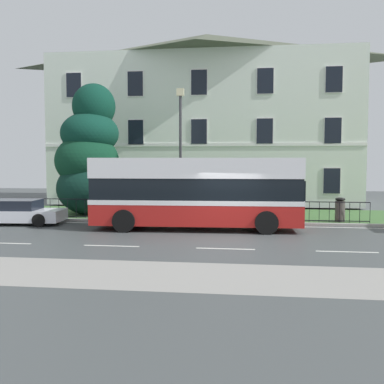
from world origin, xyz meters
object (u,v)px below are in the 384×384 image
(evergreen_tree, at_px, (91,161))
(street_lamp_post, at_px, (180,144))
(georgian_townhouse, at_px, (206,118))
(litter_bin, at_px, (340,210))
(single_decker_bus, at_px, (197,192))
(parked_hatchback_00, at_px, (14,212))

(evergreen_tree, distance_m, street_lamp_post, 5.11)
(georgian_townhouse, height_order, street_lamp_post, georgian_townhouse)
(georgian_townhouse, bearing_deg, litter_bin, -55.28)
(georgian_townhouse, bearing_deg, street_lamp_post, -92.07)
(evergreen_tree, height_order, single_decker_bus, evergreen_tree)
(single_decker_bus, bearing_deg, litter_bin, 17.23)
(parked_hatchback_00, relative_size, litter_bin, 3.95)
(georgian_townhouse, bearing_deg, evergreen_tree, -120.72)
(parked_hatchback_00, bearing_deg, evergreen_tree, 49.89)
(georgian_townhouse, distance_m, litter_bin, 13.94)
(parked_hatchback_00, distance_m, litter_bin, 15.29)
(parked_hatchback_00, bearing_deg, street_lamp_post, 15.29)
(single_decker_bus, xyz_separation_m, litter_bin, (6.50, 2.32, -0.94))
(parked_hatchback_00, bearing_deg, litter_bin, 2.36)
(single_decker_bus, height_order, litter_bin, single_decker_bus)
(parked_hatchback_00, bearing_deg, single_decker_bus, -7.51)
(single_decker_bus, bearing_deg, street_lamp_post, 108.34)
(georgian_townhouse, xyz_separation_m, street_lamp_post, (-0.35, -9.76, -2.19))
(evergreen_tree, xyz_separation_m, single_decker_bus, (6.16, -3.95, -1.34))
(street_lamp_post, bearing_deg, parked_hatchback_00, -159.89)
(parked_hatchback_00, xyz_separation_m, street_lamp_post, (7.48, 2.74, 3.26))
(single_decker_bus, xyz_separation_m, parked_hatchback_00, (-8.67, 0.41, -1.06))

